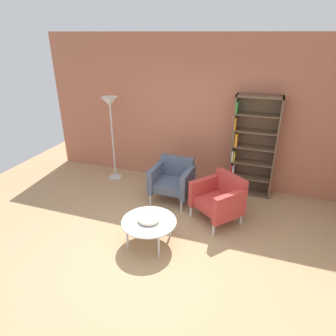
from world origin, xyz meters
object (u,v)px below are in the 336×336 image
object	(u,v)px
bookshelf_tall	(251,147)
floor_lamp_torchiere	(110,112)
decorative_bowl	(149,219)
armchair_near_window	(220,198)
coffee_table_low	(149,223)
armchair_by_bookshelf	(173,179)

from	to	relation	value
bookshelf_tall	floor_lamp_torchiere	bearing A→B (deg)	-174.08
bookshelf_tall	decorative_bowl	bearing A→B (deg)	-119.73
armchair_near_window	bookshelf_tall	bearing A→B (deg)	112.40
coffee_table_low	armchair_by_bookshelf	world-z (taller)	armchair_by_bookshelf
coffee_table_low	armchair_by_bookshelf	xyz separation A→B (m)	(-0.09, 1.36, 0.04)
bookshelf_tall	coffee_table_low	bearing A→B (deg)	-119.73
armchair_by_bookshelf	armchair_near_window	bearing A→B (deg)	-20.17
bookshelf_tall	armchair_near_window	distance (m)	1.31
armchair_by_bookshelf	armchair_near_window	world-z (taller)	same
decorative_bowl	bookshelf_tall	bearing A→B (deg)	60.27
decorative_bowl	coffee_table_low	bearing A→B (deg)	0.00
decorative_bowl	armchair_near_window	size ratio (longest dim) A/B	0.34
coffee_table_low	floor_lamp_torchiere	world-z (taller)	floor_lamp_torchiere
armchair_by_bookshelf	floor_lamp_torchiere	xyz separation A→B (m)	(-1.47, 0.46, 1.03)
bookshelf_tall	coffee_table_low	distance (m)	2.50
bookshelf_tall	armchair_near_window	xyz separation A→B (m)	(-0.35, -1.15, -0.52)
decorative_bowl	armchair_by_bookshelf	xyz separation A→B (m)	(-0.09, 1.36, -0.02)
floor_lamp_torchiere	decorative_bowl	bearing A→B (deg)	-49.63
decorative_bowl	floor_lamp_torchiere	world-z (taller)	floor_lamp_torchiere
armchair_near_window	armchair_by_bookshelf	bearing A→B (deg)	-163.62
decorative_bowl	armchair_near_window	bearing A→B (deg)	48.35
coffee_table_low	armchair_near_window	distance (m)	1.29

